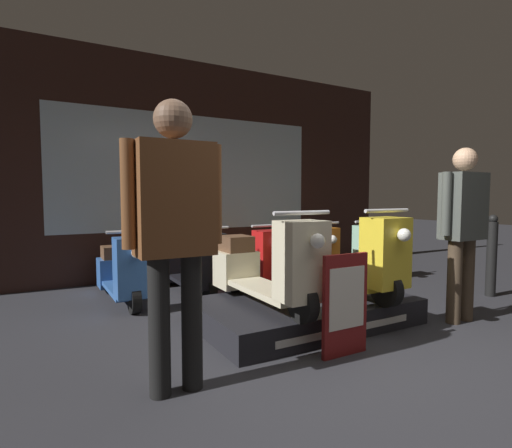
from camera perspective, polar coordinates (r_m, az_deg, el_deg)
The scene contains 14 objects.
ground_plane at distance 3.18m, azimuth 16.60°, elevation -18.45°, with size 30.00×30.00×0.00m, color #2D2D33.
shop_wall_back at distance 6.16m, azimuth -9.18°, elevation 7.67°, with size 7.27×0.09×3.20m.
display_platform at distance 3.90m, azimuth 6.99°, elevation -12.19°, with size 2.00×1.18×0.23m.
scooter_display_left at distance 3.53m, azimuth 1.38°, elevation -6.28°, with size 0.51×1.55×0.86m.
scooter_display_right at distance 4.06m, azimuth 12.41°, elevation -5.02°, with size 0.51×1.55×0.86m.
scooter_backrow_0 at distance 4.82m, azimuth -18.48°, elevation -6.51°, with size 0.51×1.55×0.86m.
scooter_backrow_1 at distance 5.04m, azimuth -9.25°, elevation -5.91°, with size 0.51×1.55×0.86m.
scooter_backrow_2 at distance 5.37m, azimuth -0.98°, elevation -5.23°, with size 0.51×1.55×0.86m.
scooter_backrow_3 at distance 5.80m, azimuth 6.18°, elevation -4.56°, with size 0.51×1.55×0.86m.
scooter_backrow_4 at distance 6.31m, azimuth 12.27°, elevation -3.93°, with size 0.51×1.55×0.86m.
person_left_browsing at distance 2.44m, azimuth -11.58°, elevation 0.57°, with size 0.62×0.25×1.77m.
person_right_browsing at distance 4.24m, azimuth 27.45°, elevation 0.47°, with size 0.59×0.24×1.65m.
price_sign_board at distance 3.13m, azimuth 12.62°, elevation -11.15°, with size 0.41×0.04×0.77m.
street_bollard at distance 5.56m, azimuth 30.62°, elevation -3.91°, with size 0.11×0.11×0.98m.
Camera 1 is at (-2.13, -2.02, 1.21)m, focal length 28.00 mm.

